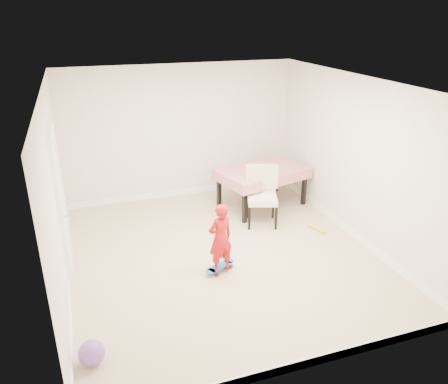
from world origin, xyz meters
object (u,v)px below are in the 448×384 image
object	(u,v)px
dining_chair	(262,197)
skateboard	(220,268)
dining_table	(262,187)
balloon	(92,353)
child	(220,241)

from	to	relation	value
dining_chair	skateboard	xyz separation A→B (m)	(-1.17, -1.20, -0.47)
dining_table	dining_chair	size ratio (longest dim) A/B	1.57
skateboard	balloon	world-z (taller)	balloon
dining_table	child	distance (m)	2.47
skateboard	dining_table	bearing A→B (deg)	25.00
balloon	dining_table	bearing A→B (deg)	43.72
dining_chair	child	xyz separation A→B (m)	(-1.18, -1.25, 0.01)
dining_chair	child	size ratio (longest dim) A/B	0.98
dining_chair	child	distance (m)	1.72
dining_table	dining_chair	xyz separation A→B (m)	(-0.31, -0.72, 0.13)
dining_chair	balloon	distance (m)	3.92
dining_chair	child	world-z (taller)	child
child	dining_chair	bearing A→B (deg)	-148.15
skateboard	balloon	size ratio (longest dim) A/B	1.87
dining_table	child	size ratio (longest dim) A/B	1.54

